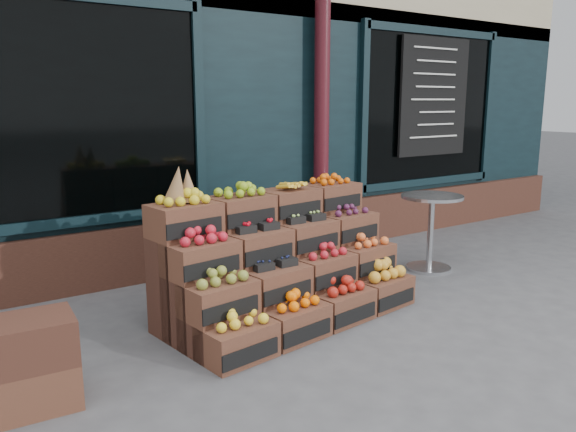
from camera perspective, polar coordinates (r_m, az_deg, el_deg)
ground at (r=4.81m, az=6.80°, el=-11.11°), size 60.00×60.00×0.00m
shop_facade at (r=8.95m, az=-15.47°, el=14.72°), size 12.00×6.24×4.80m
crate_display at (r=4.91m, az=-0.61°, el=-5.32°), size 2.30×1.34×1.37m
spare_crates at (r=3.85m, az=-25.06°, el=-13.52°), size 0.60×0.44×0.58m
bistro_table at (r=6.37m, az=14.31°, el=-0.74°), size 0.67×0.67×0.84m
shopkeeper at (r=6.17m, az=-21.58°, el=3.14°), size 0.83×0.63×2.06m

